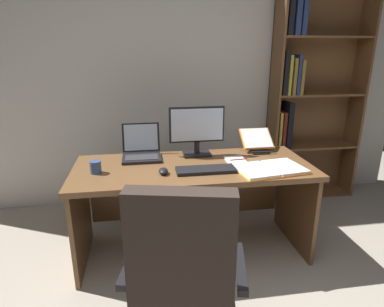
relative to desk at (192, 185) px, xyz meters
name	(u,v)px	position (x,y,z in m)	size (l,w,h in m)	color
wall_back	(176,68)	(-0.01, 1.00, 0.83)	(4.86, 0.12, 2.74)	beige
desk	(192,185)	(0.00, 0.00, 0.00)	(1.76, 0.74, 0.73)	brown
bookshelf	(306,97)	(1.31, 0.80, 0.55)	(0.94, 0.27, 2.22)	brown
office_chair	(183,290)	(-0.20, -1.02, -0.11)	(0.68, 0.60, 1.01)	black
monitor	(197,131)	(0.07, 0.16, 0.39)	(0.44, 0.16, 0.40)	black
laptop	(142,151)	(-0.38, 0.17, 0.25)	(0.30, 0.32, 0.25)	black
keyboard	(206,170)	(0.07, -0.22, 0.21)	(0.42, 0.15, 0.02)	black
computer_mouse	(163,171)	(-0.23, -0.22, 0.21)	(0.06, 0.10, 0.04)	black
reading_stand_with_book	(257,141)	(0.60, 0.22, 0.28)	(0.26, 0.26, 0.17)	black
open_binder	(270,169)	(0.52, -0.27, 0.21)	(0.52, 0.38, 0.02)	orange
notepad	(236,161)	(0.34, -0.04, 0.20)	(0.15, 0.21, 0.01)	white
pen	(238,159)	(0.36, -0.04, 0.21)	(0.01, 0.01, 0.14)	maroon
coffee_mug	(96,167)	(-0.70, -0.13, 0.24)	(0.08, 0.08, 0.09)	#334C7A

